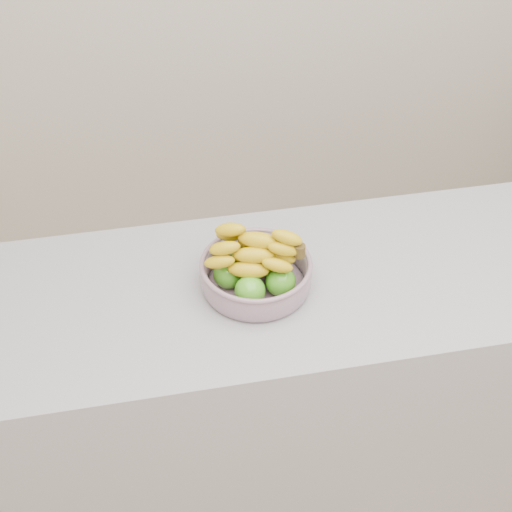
{
  "coord_description": "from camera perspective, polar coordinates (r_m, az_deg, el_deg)",
  "views": [
    {
      "loc": [
        -0.57,
        -0.65,
        2.13
      ],
      "look_at": [
        -0.32,
        0.63,
        1.0
      ],
      "focal_mm": 50.0,
      "sensor_mm": 36.0,
      "label": 1
    }
  ],
  "objects": [
    {
      "name": "counter",
      "position": [
        2.19,
        8.51,
        -9.9
      ],
      "size": [
        2.0,
        0.6,
        0.9
      ],
      "primitive_type": "cube",
      "color": "#A3A4AB",
      "rests_on": "ground"
    },
    {
      "name": "fruit_bowl",
      "position": [
        1.75,
        -0.01,
        -1.15
      ],
      "size": [
        0.28,
        0.28,
        0.17
      ],
      "rotation": [
        0.0,
        0.0,
        -0.4
      ],
      "color": "#95A3B2",
      "rests_on": "counter"
    }
  ]
}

